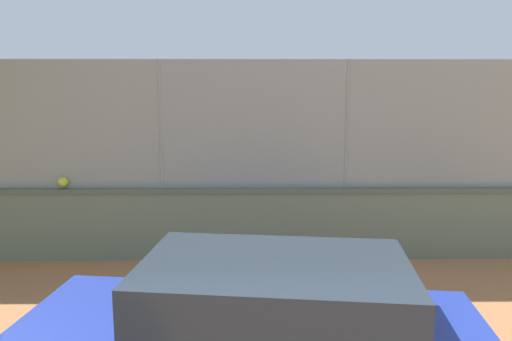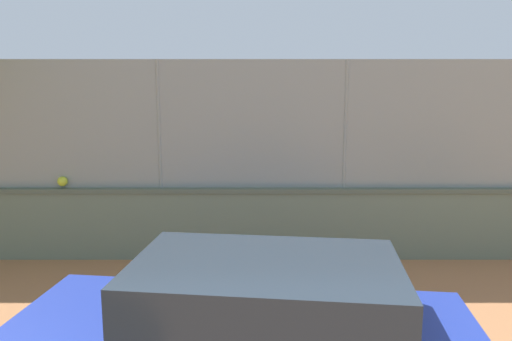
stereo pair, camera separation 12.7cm
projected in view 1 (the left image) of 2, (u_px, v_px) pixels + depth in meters
The scene contains 6 objects.
ground_plane at pixel (309, 168), 18.89m from camera, with size 260.00×260.00×0.00m, color #B27247.
player_foreground_swinging at pixel (107, 187), 10.95m from camera, with size 1.20×0.69×1.49m.
player_at_service_line at pixel (229, 161), 13.93m from camera, with size 0.79×1.28×1.69m.
sports_ball at pixel (63, 182), 8.58m from camera, with size 0.18×0.18×0.18m, color yellow.
spare_ball_by_wall at pixel (198, 229), 10.37m from camera, with size 0.17×0.17×0.17m, color #3399D8.
parked_car_blue at pixel (258, 340), 4.40m from camera, with size 4.43×2.40×1.57m.
Camera 1 is at (2.75, 18.56, 3.08)m, focal length 33.86 mm.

